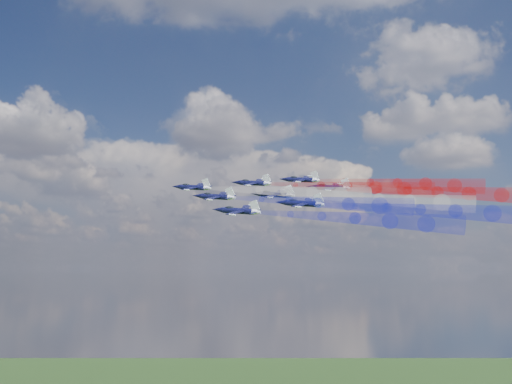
# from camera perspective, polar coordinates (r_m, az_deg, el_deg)

# --- Properties ---
(jet_lead) EXTENTS (15.03, 13.70, 7.46)m
(jet_lead) POSITION_cam_1_polar(r_m,az_deg,el_deg) (161.93, -6.08, 0.44)
(jet_lead) COLOR black
(trail_lead) EXTENTS (42.49, 17.04, 9.42)m
(trail_lead) POSITION_cam_1_polar(r_m,az_deg,el_deg) (149.65, 2.83, 0.04)
(trail_lead) COLOR white
(jet_inner_left) EXTENTS (15.03, 13.70, 7.46)m
(jet_inner_left) POSITION_cam_1_polar(r_m,az_deg,el_deg) (148.94, -3.92, -0.45)
(jet_inner_left) COLOR black
(trail_inner_left) EXTENTS (42.49, 17.04, 9.42)m
(trail_inner_left) POSITION_cam_1_polar(r_m,az_deg,el_deg) (137.82, 5.98, -0.97)
(trail_inner_left) COLOR #171FC6
(jet_inner_right) EXTENTS (15.03, 13.70, 7.46)m
(jet_inner_right) POSITION_cam_1_polar(r_m,az_deg,el_deg) (164.37, -0.32, 0.87)
(jet_inner_right) COLOR black
(trail_inner_right) EXTENTS (42.49, 17.04, 9.42)m
(trail_inner_right) POSITION_cam_1_polar(r_m,az_deg,el_deg) (154.62, 8.78, 0.50)
(trail_inner_right) COLOR red
(jet_outer_left) EXTENTS (15.03, 13.70, 7.46)m
(jet_outer_left) POSITION_cam_1_polar(r_m,az_deg,el_deg) (134.38, -1.73, -1.82)
(jet_outer_left) COLOR black
(trail_outer_left) EXTENTS (42.49, 17.04, 9.42)m
(trail_outer_left) POSITION_cam_1_polar(r_m,az_deg,el_deg) (124.53, 9.47, -2.49)
(trail_outer_left) COLOR #171FC6
(jet_center_third) EXTENTS (15.03, 13.70, 7.46)m
(jet_center_third) POSITION_cam_1_polar(r_m,az_deg,el_deg) (152.50, 1.75, -0.25)
(jet_center_third) COLOR black
(trail_center_third) EXTENTS (42.49, 17.04, 9.42)m
(trail_center_third) POSITION_cam_1_polar(r_m,az_deg,el_deg) (143.89, 11.71, -0.72)
(trail_center_third) COLOR white
(jet_outer_right) EXTENTS (15.03, 13.70, 7.46)m
(jet_outer_right) POSITION_cam_1_polar(r_m,az_deg,el_deg) (168.17, 4.32, 1.18)
(jet_outer_right) COLOR black
(trail_outer_right) EXTENTS (42.49, 17.04, 9.42)m
(trail_outer_right) POSITION_cam_1_polar(r_m,az_deg,el_deg) (160.51, 13.41, 0.83)
(trail_outer_right) COLOR red
(jet_rear_left) EXTENTS (15.03, 13.70, 7.46)m
(jet_rear_left) POSITION_cam_1_polar(r_m,az_deg,el_deg) (138.91, 4.39, -1.10)
(jet_rear_left) COLOR black
(trail_rear_left) EXTENTS (42.49, 17.04, 9.42)m
(trail_rear_left) POSITION_cam_1_polar(r_m,az_deg,el_deg) (131.77, 15.49, -1.66)
(trail_rear_left) COLOR #171FC6
(jet_rear_right) EXTENTS (15.03, 13.70, 7.46)m
(jet_rear_right) POSITION_cam_1_polar(r_m,az_deg,el_deg) (156.34, 7.12, 0.42)
(jet_rear_right) COLOR black
(trail_rear_right) EXTENTS (42.49, 17.04, 9.42)m
(trail_rear_right) POSITION_cam_1_polar(r_m,az_deg,el_deg) (150.16, 17.01, -0.00)
(trail_rear_right) COLOR red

